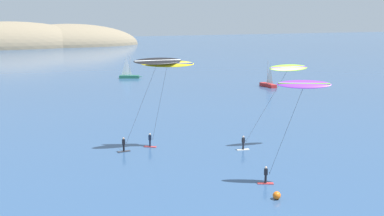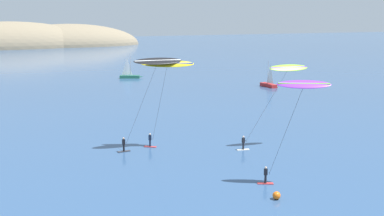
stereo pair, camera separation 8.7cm
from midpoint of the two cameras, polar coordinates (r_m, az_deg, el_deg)
name	(u,v)px [view 2 (the right image)]	position (r m, az deg, el deg)	size (l,w,h in m)	color
headland_island	(35,47)	(242.42, -18.07, 6.94)	(103.65, 39.14, 23.86)	#84755B
sailboat_near	(268,84)	(106.53, 8.98, 2.87)	(1.62, 5.92, 5.70)	#B22323
sailboat_far	(131,76)	(119.78, -7.24, 3.83)	(5.87, 3.01, 5.70)	#23664C
kitesurfer_yellow	(166,70)	(56.24, -3.07, 4.48)	(6.08, 3.54, 10.51)	red
kitesurfer_black	(155,67)	(55.66, -4.31, 4.86)	(7.90, 1.72, 10.85)	#2D2D33
kitesurfer_lime	(284,76)	(57.51, 10.89, 3.77)	(8.76, 1.53, 9.98)	silver
kitesurfer_purple	(300,94)	(44.72, 12.74, 1.62)	(6.09, 3.39, 9.95)	red
marker_buoy	(277,195)	(42.97, 10.05, -10.17)	(0.70, 0.70, 0.70)	orange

